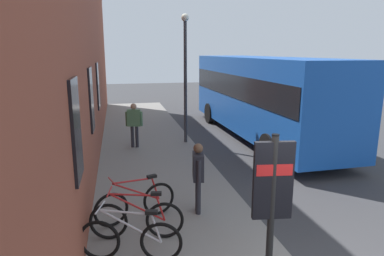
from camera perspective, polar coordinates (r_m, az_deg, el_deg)
ground at (r=10.79m, az=9.25°, el=-6.93°), size 60.00×60.00×0.00m
sidewalk_pavement at (r=12.01m, az=-6.68°, el=-4.51°), size 24.00×3.50×0.12m
station_facade at (r=12.51m, az=-17.58°, el=17.39°), size 22.00×0.65×9.49m
bicycle_by_door at (r=6.11m, az=-10.19°, el=-17.82°), size 0.63×1.72×0.97m
bicycle_leaning_wall at (r=6.72m, az=-9.12°, el=-14.78°), size 0.49×1.76×0.97m
bicycle_nearest_sign at (r=7.38m, az=-9.26°, el=-12.17°), size 0.68×1.70×0.97m
transit_info_sign at (r=4.89m, az=13.25°, el=-10.18°), size 0.16×0.56×2.40m
city_bus at (r=14.61m, az=11.31°, el=5.86°), size 10.56×2.83×3.35m
pedestrian_crossing_street at (r=7.41m, az=1.03°, el=-7.15°), size 0.59×0.30×1.57m
pedestrian_near_bus at (r=12.64m, az=-9.61°, el=1.21°), size 0.32×0.61×1.63m
street_lamp at (r=12.97m, az=-1.12°, el=10.01°), size 0.28×0.28×4.80m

